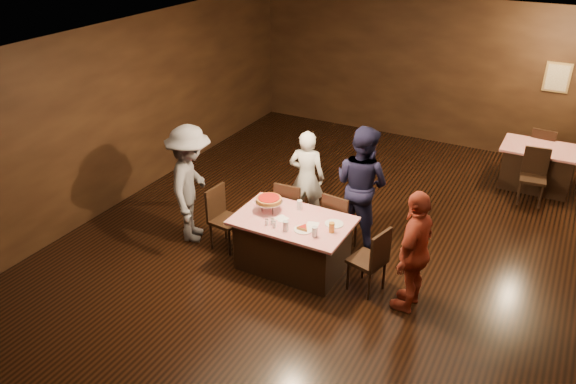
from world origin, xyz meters
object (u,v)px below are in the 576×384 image
Objects in this scene: diner_grey_knit at (191,184)px; glass_back at (300,205)px; diner_white_jacket at (307,178)px; pizza_stand at (269,200)px; diner_navy_hoodie at (362,184)px; glass_amber at (332,227)px; main_table at (293,243)px; chair_back_near at (533,178)px; diner_red_shirt at (415,251)px; chair_end_right at (367,259)px; chair_end_left at (227,219)px; back_table at (537,167)px; chair_back_far at (542,151)px; glass_front_right at (315,232)px; chair_far_left at (292,208)px; glass_front_left at (286,226)px; chair_far_right at (341,221)px; plate_empty at (334,224)px.

glass_back is at bearing -104.01° from diner_grey_knit.
diner_white_jacket is 4.11× the size of pizza_stand.
diner_navy_hoodie is 13.04× the size of glass_back.
glass_amber is (0.07, -1.23, -0.07)m from diner_navy_hoodie.
chair_back_near reaches higher than main_table.
diner_red_shirt reaches higher than pizza_stand.
chair_end_left is at bearing -75.35° from chair_end_right.
diner_grey_knit is at bearing -135.65° from back_table.
diner_red_shirt reaches higher than chair_end_left.
diner_grey_knit is at bearing 30.91° from diner_white_jacket.
chair_back_near is at bearing 95.10° from chair_back_far.
diner_red_shirt reaches higher than glass_front_right.
diner_red_shirt is (2.12, -1.30, 0.04)m from diner_white_jacket.
chair_end_right is at bearing 0.00° from main_table.
chair_far_left and chair_back_far have the same top height.
main_table is 4.52m from chair_back_near.
glass_back is at bearing 71.90° from diner_navy_hoodie.
glass_amber is (1.00, -0.80, 0.37)m from chair_far_left.
glass_back is (-1.15, 0.30, 0.37)m from chair_end_right.
chair_back_near is 6.79× the size of glass_back.
glass_front_left is (0.45, -1.05, 0.37)m from chair_far_left.
glass_front_left is (-2.66, -4.61, 0.46)m from back_table.
chair_end_left is 6.79× the size of glass_amber.
chair_back_near is 6.79× the size of glass_amber.
pizza_stand is (-1.50, 0.05, 0.48)m from chair_end_right.
diner_grey_knit is at bearing 26.02° from chair_far_right.
diner_navy_hoodie is at bearing 86.69° from glass_front_right.
pizza_stand is 2.71× the size of glass_amber.
chair_end_left is 2.50× the size of pizza_stand.
diner_grey_knit is at bearing 26.95° from chair_far_left.
plate_empty is 0.22m from glass_amber.
chair_far_right is 4.76m from chair_back_far.
pizza_stand is at bearing -81.31° from chair_end_left.
diner_red_shirt is at bearing -102.83° from back_table.
glass_front_right reaches higher than plate_empty.
glass_front_right is at bearing 106.93° from diner_white_jacket.
pizza_stand is at bearing 77.35° from diner_white_jacket.
back_table is at bearing 171.91° from diner_red_shirt.
chair_far_right is at bearing 135.64° from diner_white_jacket.
pizza_stand reaches higher than chair_far_left.
chair_back_near is at bearing -122.53° from chair_far_right.
diner_grey_knit is (-2.10, -0.75, 0.44)m from chair_far_right.
back_table is 9.29× the size of glass_back.
pizza_stand is 0.58m from glass_front_left.
diner_grey_knit is (-2.24, -1.18, -0.00)m from diner_navy_hoodie.
chair_far_right is 0.99m from diner_white_jacket.
pizza_stand is at bearing 142.13° from glass_front_left.
pizza_stand reaches higher than main_table.
chair_end_right is 0.65m from plate_empty.
back_table is 1.37× the size of chair_far_left.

